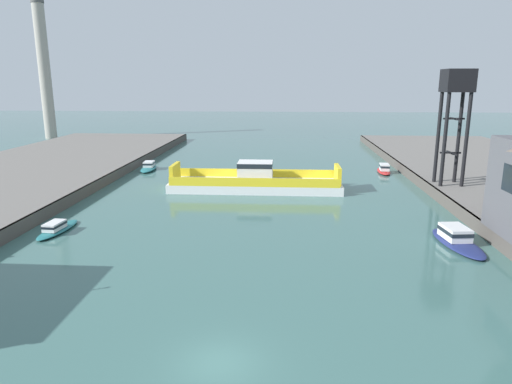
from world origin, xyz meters
The scene contains 8 objects.
ground_plane centered at (0.00, 0.00, 0.00)m, with size 400.00×400.00×0.00m, color #3D6660.
chain_ferry centered at (-0.69, 37.70, 1.12)m, with size 22.16×6.16×3.74m.
moored_boat_near_left centered at (18.03, 18.44, 0.57)m, with size 3.61×8.19×1.50m.
moored_boat_mid_left centered at (-18.65, 50.47, 0.49)m, with size 2.68×6.79×1.32m.
moored_boat_mid_right centered at (18.44, 50.43, 0.55)m, with size 2.26×6.12×1.47m.
moored_boat_far_left centered at (-18.17, 19.38, 0.39)m, with size 2.24×6.43×1.06m.
crane_tower centered at (23.34, 36.74, 12.19)m, with size 3.25×3.25×13.84m.
smokestack_distant_a centered at (-55.50, 90.64, 17.92)m, with size 3.00×3.00×33.79m.
Camera 1 is at (3.10, -19.92, 13.68)m, focal length 31.92 mm.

